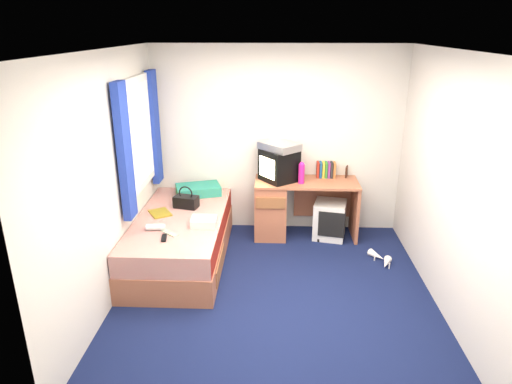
{
  "coord_description": "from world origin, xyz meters",
  "views": [
    {
      "loc": [
        -0.02,
        -4.05,
        2.59
      ],
      "look_at": [
        -0.23,
        0.7,
        0.86
      ],
      "focal_mm": 32.0,
      "sensor_mm": 36.0,
      "label": 1
    }
  ],
  "objects_px": {
    "desk": "(284,206)",
    "colour_swatch_fan": "(170,233)",
    "water_bottle": "(156,227)",
    "towel": "(204,222)",
    "white_heels": "(381,259)",
    "picture_frame": "(347,172)",
    "pink_water_bottle": "(301,174)",
    "remote_control": "(164,238)",
    "magazine": "(160,213)",
    "storage_cube": "(330,220)",
    "handbag": "(186,201)",
    "aerosol_can": "(293,174)",
    "vcr": "(279,146)",
    "bed": "(181,238)",
    "crt_tv": "(279,165)",
    "pillow": "(198,190)"
  },
  "relations": [
    {
      "from": "aerosol_can",
      "to": "colour_swatch_fan",
      "type": "height_order",
      "value": "aerosol_can"
    },
    {
      "from": "pillow",
      "to": "handbag",
      "type": "distance_m",
      "value": 0.46
    },
    {
      "from": "pink_water_bottle",
      "to": "magazine",
      "type": "xyz_separation_m",
      "value": [
        -1.66,
        -0.55,
        -0.32
      ]
    },
    {
      "from": "desk",
      "to": "picture_frame",
      "type": "relative_size",
      "value": 9.29
    },
    {
      "from": "aerosol_can",
      "to": "towel",
      "type": "height_order",
      "value": "aerosol_can"
    },
    {
      "from": "picture_frame",
      "to": "water_bottle",
      "type": "height_order",
      "value": "picture_frame"
    },
    {
      "from": "crt_tv",
      "to": "remote_control",
      "type": "relative_size",
      "value": 3.4
    },
    {
      "from": "towel",
      "to": "white_heels",
      "type": "relative_size",
      "value": 0.66
    },
    {
      "from": "desk",
      "to": "colour_swatch_fan",
      "type": "relative_size",
      "value": 5.91
    },
    {
      "from": "pink_water_bottle",
      "to": "towel",
      "type": "xyz_separation_m",
      "value": [
        -1.09,
        -0.87,
        -0.29
      ]
    },
    {
      "from": "colour_swatch_fan",
      "to": "remote_control",
      "type": "height_order",
      "value": "remote_control"
    },
    {
      "from": "vcr",
      "to": "colour_swatch_fan",
      "type": "bearing_deg",
      "value": -87.91
    },
    {
      "from": "bed",
      "to": "picture_frame",
      "type": "xyz_separation_m",
      "value": [
        2.0,
        0.92,
        0.55
      ]
    },
    {
      "from": "towel",
      "to": "water_bottle",
      "type": "bearing_deg",
      "value": -164.15
    },
    {
      "from": "aerosol_can",
      "to": "remote_control",
      "type": "height_order",
      "value": "aerosol_can"
    },
    {
      "from": "picture_frame",
      "to": "magazine",
      "type": "xyz_separation_m",
      "value": [
        -2.25,
        -0.84,
        -0.27
      ]
    },
    {
      "from": "pink_water_bottle",
      "to": "magazine",
      "type": "relative_size",
      "value": 0.86
    },
    {
      "from": "handbag",
      "to": "white_heels",
      "type": "bearing_deg",
      "value": 7.33
    },
    {
      "from": "pink_water_bottle",
      "to": "remote_control",
      "type": "bearing_deg",
      "value": -140.07
    },
    {
      "from": "picture_frame",
      "to": "water_bottle",
      "type": "bearing_deg",
      "value": -134.97
    },
    {
      "from": "crt_tv",
      "to": "magazine",
      "type": "relative_size",
      "value": 1.94
    },
    {
      "from": "towel",
      "to": "colour_swatch_fan",
      "type": "relative_size",
      "value": 1.24
    },
    {
      "from": "storage_cube",
      "to": "handbag",
      "type": "height_order",
      "value": "handbag"
    },
    {
      "from": "aerosol_can",
      "to": "water_bottle",
      "type": "xyz_separation_m",
      "value": [
        -1.49,
        -1.1,
        -0.26
      ]
    },
    {
      "from": "pink_water_bottle",
      "to": "white_heels",
      "type": "height_order",
      "value": "pink_water_bottle"
    },
    {
      "from": "vcr",
      "to": "picture_frame",
      "type": "xyz_separation_m",
      "value": [
        0.87,
        0.18,
        -0.37
      ]
    },
    {
      "from": "water_bottle",
      "to": "colour_swatch_fan",
      "type": "relative_size",
      "value": 0.91
    },
    {
      "from": "desk",
      "to": "water_bottle",
      "type": "xyz_separation_m",
      "value": [
        -1.39,
        -1.11,
        0.17
      ]
    },
    {
      "from": "aerosol_can",
      "to": "white_heels",
      "type": "height_order",
      "value": "aerosol_can"
    },
    {
      "from": "picture_frame",
      "to": "towel",
      "type": "relative_size",
      "value": 0.51
    },
    {
      "from": "storage_cube",
      "to": "pillow",
      "type": "bearing_deg",
      "value": -170.0
    },
    {
      "from": "towel",
      "to": "magazine",
      "type": "height_order",
      "value": "towel"
    },
    {
      "from": "pillow",
      "to": "crt_tv",
      "type": "bearing_deg",
      "value": -0.77
    },
    {
      "from": "magazine",
      "to": "picture_frame",
      "type": "bearing_deg",
      "value": 20.33
    },
    {
      "from": "remote_control",
      "to": "white_heels",
      "type": "relative_size",
      "value": 0.39
    },
    {
      "from": "aerosol_can",
      "to": "colour_swatch_fan",
      "type": "bearing_deg",
      "value": -138.2
    },
    {
      "from": "bed",
      "to": "magazine",
      "type": "xyz_separation_m",
      "value": [
        -0.25,
        0.09,
        0.28
      ]
    },
    {
      "from": "storage_cube",
      "to": "towel",
      "type": "relative_size",
      "value": 1.77
    },
    {
      "from": "magazine",
      "to": "aerosol_can",
      "type": "bearing_deg",
      "value": 22.49
    },
    {
      "from": "storage_cube",
      "to": "bed",
      "type": "bearing_deg",
      "value": -146.85
    },
    {
      "from": "bed",
      "to": "desk",
      "type": "relative_size",
      "value": 1.54
    },
    {
      "from": "vcr",
      "to": "white_heels",
      "type": "xyz_separation_m",
      "value": [
        1.2,
        -0.72,
        -1.15
      ]
    },
    {
      "from": "handbag",
      "to": "water_bottle",
      "type": "bearing_deg",
      "value": -93.04
    },
    {
      "from": "towel",
      "to": "crt_tv",
      "type": "bearing_deg",
      "value": 49.94
    },
    {
      "from": "bed",
      "to": "remote_control",
      "type": "bearing_deg",
      "value": -94.61
    },
    {
      "from": "storage_cube",
      "to": "handbag",
      "type": "xyz_separation_m",
      "value": [
        -1.77,
        -0.39,
        0.38
      ]
    },
    {
      "from": "pillow",
      "to": "magazine",
      "type": "xyz_separation_m",
      "value": [
        -0.34,
        -0.67,
        -0.05
      ]
    },
    {
      "from": "aerosol_can",
      "to": "remote_control",
      "type": "xyz_separation_m",
      "value": [
        -1.35,
        -1.31,
        -0.29
      ]
    },
    {
      "from": "vcr",
      "to": "pink_water_bottle",
      "type": "xyz_separation_m",
      "value": [
        0.28,
        -0.1,
        -0.32
      ]
    },
    {
      "from": "picture_frame",
      "to": "handbag",
      "type": "xyz_separation_m",
      "value": [
        -1.98,
        -0.63,
        -0.2
      ]
    }
  ]
}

